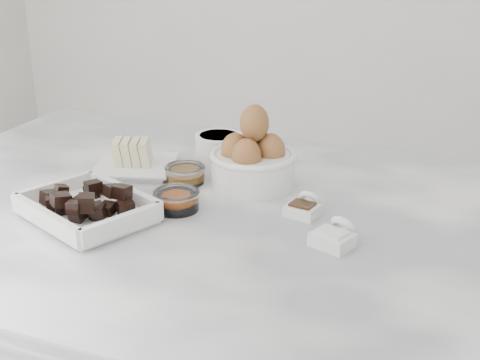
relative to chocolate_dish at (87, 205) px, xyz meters
name	(u,v)px	position (x,y,z in m)	size (l,w,h in m)	color
marble_slab	(221,220)	(0.17, 0.11, -0.04)	(1.20, 0.80, 0.04)	silver
chocolate_dish	(87,205)	(0.00, 0.00, 0.00)	(0.24, 0.22, 0.05)	white
butter_plate	(134,160)	(-0.04, 0.21, 0.00)	(0.17, 0.17, 0.06)	white
sugar_ramekin	(219,147)	(0.08, 0.31, 0.01)	(0.09, 0.09, 0.05)	white
egg_bowl	(253,160)	(0.18, 0.22, 0.02)	(0.15, 0.15, 0.14)	white
honey_bowl	(185,174)	(0.07, 0.19, -0.01)	(0.07, 0.07, 0.03)	white
zest_bowl	(176,199)	(0.11, 0.08, 0.00)	(0.07, 0.07, 0.03)	white
vanilla_spoon	(304,207)	(0.30, 0.14, -0.01)	(0.05, 0.06, 0.04)	white
salt_spoon	(335,236)	(0.37, 0.06, -0.01)	(0.07, 0.08, 0.04)	white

